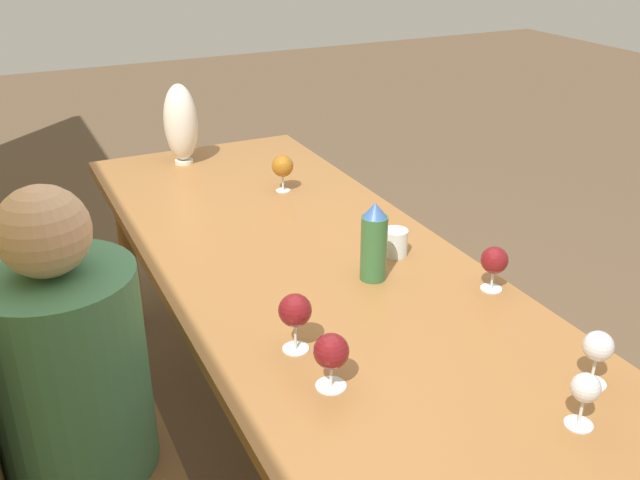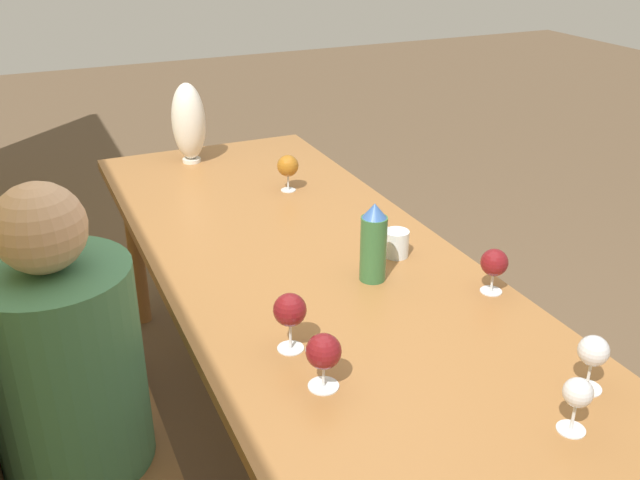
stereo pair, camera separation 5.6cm
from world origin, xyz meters
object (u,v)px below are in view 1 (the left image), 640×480
(wine_glass_0, at_px, (295,311))
(chair_near, at_px, (50,453))
(vase, at_px, (181,123))
(water_tumbler, at_px, (395,242))
(chair_far, at_px, (19,298))
(wine_glass_5, at_px, (331,352))
(wine_glass_2, at_px, (494,261))
(wine_glass_3, at_px, (283,167))
(wine_glass_4, at_px, (585,390))
(wine_glass_1, at_px, (598,348))
(water_bottle, at_px, (374,242))
(person_near, at_px, (82,403))

(wine_glass_0, distance_m, chair_near, 0.71)
(vase, height_order, chair_near, vase)
(water_tumbler, distance_m, chair_far, 1.31)
(wine_glass_5, bearing_deg, chair_near, 60.16)
(wine_glass_2, height_order, chair_far, chair_far)
(vase, distance_m, chair_far, 0.95)
(chair_far, bearing_deg, wine_glass_3, -91.77)
(wine_glass_4, distance_m, chair_near, 1.27)
(water_tumbler, relative_size, wine_glass_1, 0.61)
(vase, relative_size, chair_far, 0.34)
(vase, xyz_separation_m, wine_glass_1, (-1.89, -0.41, -0.08))
(wine_glass_1, bearing_deg, water_tumbler, 4.54)
(water_bottle, bearing_deg, wine_glass_5, 140.10)
(vase, relative_size, wine_glass_3, 2.39)
(vase, height_order, wine_glass_5, vase)
(wine_glass_0, bearing_deg, wine_glass_2, -86.94)
(wine_glass_3, bearing_deg, vase, 27.71)
(vase, relative_size, wine_glass_0, 2.21)
(water_bottle, bearing_deg, chair_near, 93.73)
(vase, bearing_deg, wine_glass_4, -171.99)
(wine_glass_0, height_order, wine_glass_3, wine_glass_0)
(wine_glass_5, bearing_deg, wine_glass_3, -18.06)
(chair_near, xyz_separation_m, person_near, (0.00, -0.09, 0.12))
(wine_glass_2, xyz_separation_m, chair_near, (0.14, 1.22, -0.33))
(wine_glass_3, height_order, person_near, person_near)
(water_tumbler, xyz_separation_m, wine_glass_5, (-0.51, 0.48, 0.05))
(wine_glass_1, relative_size, chair_far, 0.14)
(vase, xyz_separation_m, wine_glass_0, (-1.47, 0.14, -0.06))
(wine_glass_1, height_order, wine_glass_2, wine_glass_1)
(chair_far, xyz_separation_m, person_near, (-0.85, -0.09, 0.12))
(vase, distance_m, person_near, 1.47)
(wine_glass_0, bearing_deg, wine_glass_5, -176.19)
(wine_glass_2, distance_m, person_near, 1.15)
(wine_glass_2, height_order, wine_glass_4, wine_glass_2)
(wine_glass_0, distance_m, wine_glass_3, 1.07)
(vase, distance_m, wine_glass_1, 1.94)
(person_near, bearing_deg, water_tumbler, -80.47)
(water_bottle, bearing_deg, chair_far, 50.18)
(person_near, bearing_deg, vase, -26.33)
(wine_glass_1, xyz_separation_m, person_near, (0.60, 1.05, -0.21))
(water_bottle, bearing_deg, wine_glass_3, -2.95)
(water_bottle, height_order, chair_near, water_bottle)
(wine_glass_0, relative_size, wine_glass_3, 1.08)
(water_bottle, xyz_separation_m, chair_near, (-0.06, 0.95, -0.36))
(vase, relative_size, chair_near, 0.34)
(chair_near, bearing_deg, wine_glass_2, -96.66)
(water_bottle, bearing_deg, water_tumbler, -52.87)
(wine_glass_0, distance_m, wine_glass_5, 0.17)
(wine_glass_3, distance_m, chair_near, 1.32)
(water_bottle, distance_m, person_near, 0.89)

